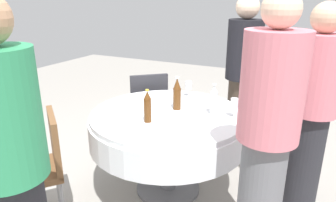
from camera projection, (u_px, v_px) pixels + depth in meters
name	position (u px, v px, depth m)	size (l,w,h in m)	color
ground_plane	(168.00, 189.00, 2.75)	(10.00, 10.00, 0.00)	gray
dining_table	(168.00, 129.00, 2.56)	(1.30, 1.30, 0.74)	white
bottle_clear_south	(214.00, 100.00, 2.43)	(0.06, 0.06, 0.26)	silver
bottle_brown_west	(177.00, 94.00, 2.54)	(0.07, 0.07, 0.28)	#593314
bottle_brown_near	(148.00, 107.00, 2.29)	(0.06, 0.06, 0.26)	#593314
wine_glass_right	(234.00, 104.00, 2.38)	(0.06, 0.06, 0.15)	white
wine_glass_rear	(189.00, 86.00, 2.88)	(0.06, 0.06, 0.15)	white
plate_east	(139.00, 107.00, 2.60)	(0.26, 0.26, 0.02)	white
plate_north	(177.00, 132.00, 2.14)	(0.20, 0.20, 0.02)	white
fork_west	(189.00, 118.00, 2.38)	(0.18, 0.02, 0.01)	silver
spoon_near	(167.00, 96.00, 2.92)	(0.18, 0.02, 0.01)	silver
fork_right	(107.00, 117.00, 2.42)	(0.18, 0.02, 0.01)	silver
folded_napkin	(134.00, 128.00, 2.18)	(0.17, 0.17, 0.02)	white
person_south	(266.00, 139.00, 1.72)	(0.34, 0.34, 1.69)	slate
person_west	(11.00, 170.00, 1.41)	(0.34, 0.34, 1.68)	#26262B
person_near	(242.00, 77.00, 3.06)	(0.34, 0.34, 1.66)	#4C3F33
person_right	(312.00, 111.00, 2.24)	(0.34, 0.34, 1.62)	#26262B
chair_outer	(148.00, 103.00, 3.39)	(0.56, 0.56, 0.87)	#2D2D33
chair_far	(42.00, 162.00, 2.19)	(0.56, 0.56, 0.87)	brown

